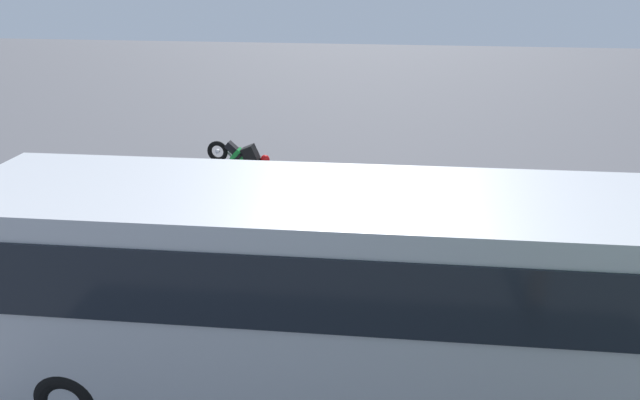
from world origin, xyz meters
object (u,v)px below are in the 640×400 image
(spectator_far_left, at_px, (421,249))
(spectator_centre, at_px, (326,251))
(stunt_motorcycle, at_px, (244,162))
(traffic_cone, at_px, (294,208))
(tour_bus, at_px, (341,297))
(spectator_left, at_px, (362,245))
(parked_motorcycle_silver, at_px, (414,292))

(spectator_far_left, relative_size, spectator_centre, 1.02)
(stunt_motorcycle, bearing_deg, traffic_cone, 138.46)
(tour_bus, distance_m, spectator_left, 3.12)
(spectator_far_left, bearing_deg, spectator_left, -5.21)
(parked_motorcycle_silver, bearing_deg, spectator_far_left, -99.52)
(stunt_motorcycle, distance_m, traffic_cone, 2.37)
(spectator_far_left, bearing_deg, parked_motorcycle_silver, 80.48)
(spectator_far_left, relative_size, traffic_cone, 2.78)
(parked_motorcycle_silver, bearing_deg, spectator_centre, -12.67)
(parked_motorcycle_silver, xyz_separation_m, stunt_motorcycle, (4.67, -5.59, 0.52))
(tour_bus, bearing_deg, spectator_centre, -78.13)
(tour_bus, distance_m, parked_motorcycle_silver, 2.78)
(parked_motorcycle_silver, bearing_deg, stunt_motorcycle, -50.13)
(traffic_cone, bearing_deg, spectator_centre, 109.19)
(tour_bus, relative_size, traffic_cone, 16.82)
(stunt_motorcycle, relative_size, traffic_cone, 3.22)
(tour_bus, bearing_deg, spectator_far_left, -112.98)
(spectator_centre, distance_m, traffic_cone, 4.00)
(spectator_centre, xyz_separation_m, parked_motorcycle_silver, (-1.69, 0.38, -0.54))
(spectator_far_left, height_order, stunt_motorcycle, spectator_far_left)
(tour_bus, bearing_deg, spectator_left, -91.95)
(spectator_left, height_order, parked_motorcycle_silver, spectator_left)
(tour_bus, relative_size, spectator_far_left, 6.06)
(spectator_centre, height_order, stunt_motorcycle, spectator_centre)
(spectator_centre, bearing_deg, stunt_motorcycle, -60.20)
(spectator_left, bearing_deg, spectator_far_left, 174.79)
(spectator_far_left, distance_m, stunt_motorcycle, 6.85)
(spectator_left, relative_size, stunt_motorcycle, 0.82)
(traffic_cone, bearing_deg, spectator_left, 120.59)
(spectator_left, relative_size, parked_motorcycle_silver, 0.81)
(tour_bus, distance_m, traffic_cone, 6.74)
(spectator_far_left, xyz_separation_m, spectator_left, (1.14, -0.10, -0.05))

